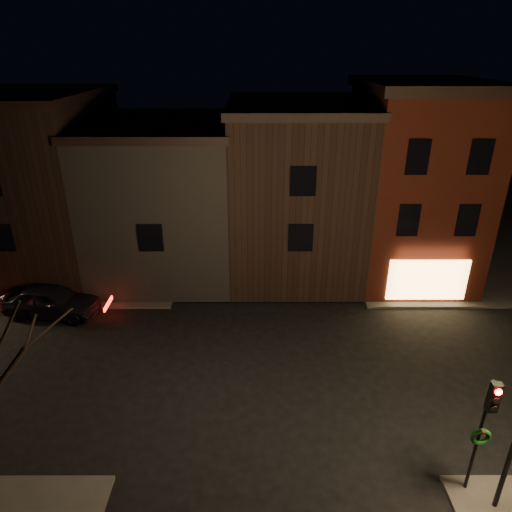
{
  "coord_description": "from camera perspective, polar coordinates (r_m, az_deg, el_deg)",
  "views": [
    {
      "loc": [
        -0.67,
        -14.91,
        12.09
      ],
      "look_at": [
        -0.65,
        4.47,
        3.2
      ],
      "focal_mm": 32.0,
      "sensor_mm": 36.0,
      "label": 1
    }
  ],
  "objects": [
    {
      "name": "ground",
      "position": [
        19.21,
        2.02,
        -14.39
      ],
      "size": [
        120.0,
        120.0,
        0.0
      ],
      "primitive_type": "plane",
      "color": "black",
      "rests_on": "ground"
    },
    {
      "name": "row_building_b",
      "position": [
        27.05,
        -10.97,
        7.52
      ],
      "size": [
        7.8,
        10.3,
        8.4
      ],
      "color": "black",
      "rests_on": "ground"
    },
    {
      "name": "sidewalk_far_right",
      "position": [
        42.32,
        29.31,
        4.91
      ],
      "size": [
        30.0,
        30.0,
        0.12
      ],
      "primitive_type": "cube",
      "color": "#2D2B28",
      "rests_on": "ground"
    },
    {
      "name": "row_building_a",
      "position": [
        26.52,
        4.7,
        8.67
      ],
      "size": [
        7.3,
        10.3,
        9.4
      ],
      "color": "black",
      "rests_on": "ground"
    },
    {
      "name": "traffic_signal",
      "position": [
        14.62,
        26.75,
        -17.97
      ],
      "size": [
        0.58,
        0.38,
        4.05
      ],
      "color": "black",
      "rests_on": "sidewalk_near_right"
    },
    {
      "name": "parked_car_a",
      "position": [
        24.6,
        -24.2,
        -5.09
      ],
      "size": [
        4.83,
        2.45,
        1.58
      ],
      "primitive_type": "imported",
      "rotation": [
        0.0,
        0.0,
        1.44
      ],
      "color": "black",
      "rests_on": "ground"
    },
    {
      "name": "corner_building",
      "position": [
        26.73,
        19.11,
        8.8
      ],
      "size": [
        6.5,
        8.5,
        10.5
      ],
      "color": "#4A170D",
      "rests_on": "ground"
    },
    {
      "name": "sidewalk_far_left",
      "position": [
        41.68,
        -27.79,
        4.97
      ],
      "size": [
        30.0,
        30.0,
        0.12
      ],
      "primitive_type": "cube",
      "color": "#2D2B28",
      "rests_on": "ground"
    },
    {
      "name": "row_building_c",
      "position": [
        29.1,
        -25.4,
        8.34
      ],
      "size": [
        7.3,
        10.3,
        9.9
      ],
      "color": "black",
      "rests_on": "ground"
    }
  ]
}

